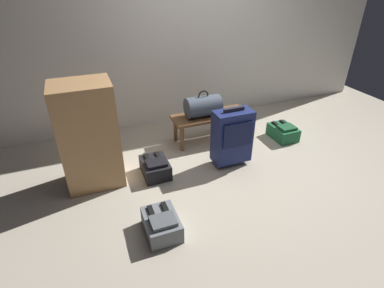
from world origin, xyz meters
name	(u,v)px	position (x,y,z in m)	size (l,w,h in m)	color
ground_plane	(244,169)	(0.00, 0.00, 0.00)	(6.60, 6.60, 0.00)	#B2A893
back_wall	(194,20)	(0.00, 1.60, 1.40)	(6.00, 0.10, 2.80)	silver
bench	(210,118)	(-0.08, 0.78, 0.31)	(1.00, 0.36, 0.37)	brown
duffel_bag_slate	(203,106)	(-0.19, 0.78, 0.50)	(0.44, 0.26, 0.34)	#475160
cell_phone	(234,110)	(0.26, 0.80, 0.38)	(0.07, 0.14, 0.01)	#191E4C
suitcase_upright_navy	(232,136)	(-0.09, 0.18, 0.36)	(0.43, 0.25, 0.70)	navy
backpack_dark	(155,167)	(-0.97, 0.28, 0.09)	(0.28, 0.38, 0.21)	black
backpack_green	(283,132)	(0.85, 0.47, 0.09)	(0.28, 0.38, 0.21)	#1E6038
backpack_grey	(162,224)	(-1.15, -0.57, 0.09)	(0.28, 0.38, 0.21)	slate
side_cabinet	(89,136)	(-1.59, 0.40, 0.55)	(0.56, 0.44, 1.10)	#A87A4C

